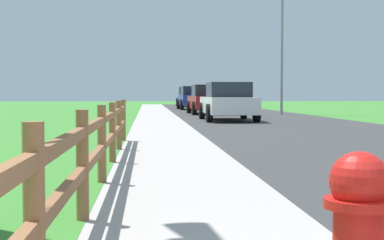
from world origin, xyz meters
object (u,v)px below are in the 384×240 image
(parked_car_beige, at_px, (189,97))
(parked_car_red, at_px, (209,100))
(street_lamp, at_px, (284,34))
(parked_suv_white, at_px, (228,102))
(parked_car_blue, at_px, (193,98))

(parked_car_beige, bearing_deg, parked_car_red, -90.76)
(street_lamp, bearing_deg, parked_car_red, 161.05)
(parked_car_beige, bearing_deg, parked_suv_white, -90.59)
(parked_car_red, bearing_deg, street_lamp, -18.95)
(parked_suv_white, bearing_deg, parked_car_beige, 89.41)
(parked_suv_white, xyz_separation_m, parked_car_blue, (-0.09, 17.21, 0.04))
(parked_car_blue, xyz_separation_m, parked_car_beige, (0.36, 9.33, 0.05))
(parked_car_red, height_order, parked_car_blue, parked_car_blue)
(parked_car_red, distance_m, parked_car_beige, 18.69)
(parked_suv_white, height_order, parked_car_red, parked_car_red)
(parked_suv_white, relative_size, street_lamp, 0.68)
(parked_car_blue, height_order, street_lamp, street_lamp)
(parked_suv_white, height_order, parked_car_blue, parked_car_blue)
(parked_car_red, relative_size, parked_car_beige, 1.10)
(parked_car_red, height_order, parked_car_beige, parked_car_beige)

